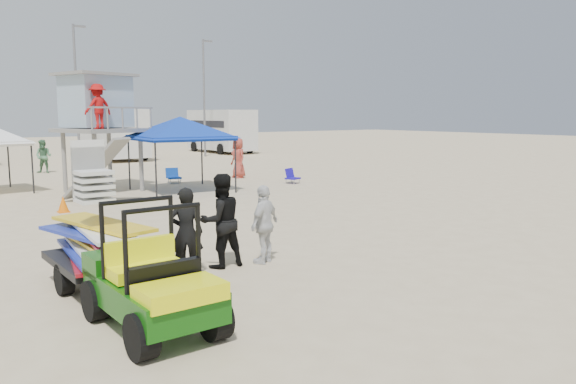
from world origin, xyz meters
TOP-DOWN VIEW (x-y plane):
  - ground at (0.00, 0.00)m, footprint 140.00×140.00m
  - utility_cart at (-3.65, 0.49)m, footprint 1.23×2.33m
  - surf_trailer at (-3.65, 2.82)m, footprint 1.39×2.52m
  - man_left at (-2.13, 2.52)m, footprint 0.72×0.66m
  - man_mid at (-1.28, 2.77)m, footprint 0.90×0.71m
  - man_right at (-0.43, 2.52)m, footprint 1.00×0.75m
  - lifeguard_tower at (0.31, 14.88)m, footprint 3.39×3.39m
  - canopy_blue at (2.86, 13.18)m, footprint 3.46×3.46m
  - cone_near at (-2.11, 10.94)m, footprint 0.34×0.34m
  - beach_chair_b at (7.74, 12.64)m, footprint 0.69×0.75m
  - beach_chair_c at (3.72, 15.79)m, footprint 0.63×0.68m
  - rv_mid_right at (6.00, 29.99)m, footprint 2.64×7.00m
  - rv_far_right at (15.00, 31.49)m, footprint 2.64×6.60m
  - light_pole_left at (3.00, 27.00)m, footprint 0.14×0.14m
  - light_pole_right at (12.00, 28.50)m, footprint 0.14×0.14m
  - distant_beachgoers at (-1.16, 17.68)m, footprint 14.84×8.97m

SIDE VIEW (x-z plane):
  - ground at x=0.00m, z-range 0.00..0.00m
  - cone_near at x=-2.11m, z-range 0.00..0.50m
  - beach_chair_b at x=7.74m, z-range -0.01..0.63m
  - beach_chair_c at x=3.72m, z-range -0.01..0.63m
  - man_right at x=-0.43m, z-range 0.00..1.57m
  - utility_cart at x=-3.65m, z-range -0.06..1.69m
  - man_left at x=-2.13m, z-range 0.00..1.66m
  - distant_beachgoers at x=-1.16m, z-range -0.04..1.82m
  - surf_trailer at x=-3.65m, z-range -0.21..2.02m
  - man_mid at x=-1.28m, z-range 0.00..1.83m
  - rv_far_right at x=15.00m, z-range 0.17..3.42m
  - rv_mid_right at x=6.00m, z-range 0.17..3.42m
  - canopy_blue at x=2.86m, z-range 1.08..4.33m
  - lifeguard_tower at x=0.31m, z-range 1.07..5.43m
  - light_pole_left at x=3.00m, z-range 0.00..8.00m
  - light_pole_right at x=12.00m, z-range 0.00..8.00m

